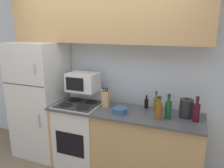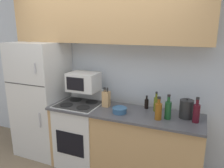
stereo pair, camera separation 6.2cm
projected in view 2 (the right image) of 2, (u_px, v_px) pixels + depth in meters
The scene contains 14 objects.
wall_back at pixel (110, 75), 3.29m from camera, with size 8.00×0.05×2.55m.
lower_cabinets at pixel (123, 142), 2.97m from camera, with size 2.02×0.60×0.92m.
refrigerator at pixel (42, 99), 3.43m from camera, with size 0.74×0.70×1.77m.
upper_cabinets at pixel (104, 18), 2.90m from camera, with size 2.76×0.35×0.67m.
stove at pixel (81, 132), 3.20m from camera, with size 0.59×0.58×1.09m.
microwave at pixel (84, 82), 3.11m from camera, with size 0.42×0.32×0.26m.
knife_block at pixel (106, 99), 2.97m from camera, with size 0.09×0.09×0.27m.
bowl at pixel (120, 110), 2.76m from camera, with size 0.19×0.19×0.07m.
bottle_soy_sauce at pixel (147, 103), 2.91m from camera, with size 0.05×0.05×0.18m.
bottle_whiskey at pixel (158, 111), 2.55m from camera, with size 0.08×0.08×0.28m.
bottle_wine_green at pixel (168, 109), 2.57m from camera, with size 0.08×0.08×0.30m.
bottle_wine_red at pixel (196, 113), 2.47m from camera, with size 0.08×0.08×0.30m.
bottle_olive_oil at pixel (156, 104), 2.81m from camera, with size 0.06×0.06×0.26m.
kettle at pixel (186, 109), 2.60m from camera, with size 0.16×0.16×0.25m.
Camera 2 is at (1.27, -2.24, 1.97)m, focal length 35.00 mm.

